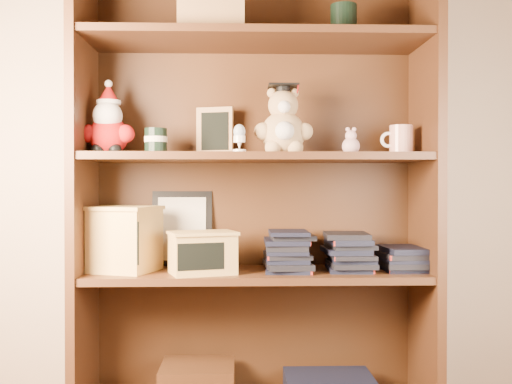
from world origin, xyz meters
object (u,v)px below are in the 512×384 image
bookcase (255,204)px  grad_teddy_bear (283,127)px  teacher_mug (400,140)px  treats_box (125,238)px

bookcase → grad_teddy_bear: 0.29m
grad_teddy_bear → teacher_mug: size_ratio=2.17×
teacher_mug → treats_box: 1.00m
grad_teddy_bear → treats_box: (-0.54, 0.01, -0.38)m
bookcase → grad_teddy_bear: size_ratio=6.58×
grad_teddy_bear → treats_box: bearing=179.3°
bookcase → teacher_mug: bookcase is taller
grad_teddy_bear → treats_box: size_ratio=0.94×
grad_teddy_bear → teacher_mug: grad_teddy_bear is taller
teacher_mug → bookcase: bearing=174.2°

